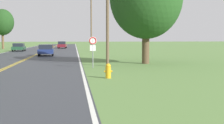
# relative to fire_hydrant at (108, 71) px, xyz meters

# --- Properties ---
(fire_hydrant) EXTENTS (0.47, 0.31, 0.84)m
(fire_hydrant) POSITION_rel_fire_hydrant_xyz_m (0.00, 0.00, 0.00)
(fire_hydrant) COLOR gold
(fire_hydrant) RESTS_ON ground
(traffic_sign) EXTENTS (0.60, 0.10, 2.37)m
(traffic_sign) POSITION_rel_fire_hydrant_xyz_m (-0.50, 6.08, 1.35)
(traffic_sign) COLOR gray
(traffic_sign) RESTS_ON ground
(utility_pole_midground) EXTENTS (1.80, 0.24, 7.23)m
(utility_pole_midground) POSITION_rel_fire_hydrant_xyz_m (0.79, 7.67, 3.34)
(utility_pole_midground) COLOR brown
(utility_pole_midground) RESTS_ON ground
(utility_pole_far) EXTENTS (1.80, 0.24, 9.85)m
(utility_pole_far) POSITION_rel_fire_hydrant_xyz_m (1.03, 35.50, 4.66)
(utility_pole_far) COLOR brown
(utility_pole_far) RESTS_ON ground
(tree_left_verge) EXTENTS (4.71, 4.71, 8.26)m
(tree_left_verge) POSITION_rel_fire_hydrant_xyz_m (-16.59, 49.78, 5.11)
(tree_left_verge) COLOR brown
(tree_left_verge) RESTS_ON ground
(car_dark_blue_hatchback_approaching) EXTENTS (2.04, 3.71, 1.45)m
(car_dark_blue_hatchback_approaching) POSITION_rel_fire_hydrant_xyz_m (-5.47, 23.17, 0.36)
(car_dark_blue_hatchback_approaching) COLOR black
(car_dark_blue_hatchback_approaching) RESTS_ON ground
(car_dark_green_sedan_mid_near) EXTENTS (2.03, 4.22, 1.37)m
(car_dark_green_sedan_mid_near) POSITION_rel_fire_hydrant_xyz_m (-11.40, 38.13, 0.29)
(car_dark_green_sedan_mid_near) COLOR black
(car_dark_green_sedan_mid_near) RESTS_ON ground
(car_maroon_van_mid_far) EXTENTS (1.97, 4.93, 1.53)m
(car_maroon_van_mid_far) POSITION_rel_fire_hydrant_xyz_m (-4.50, 52.79, 0.39)
(car_maroon_van_mid_far) COLOR black
(car_maroon_van_mid_far) RESTS_ON ground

